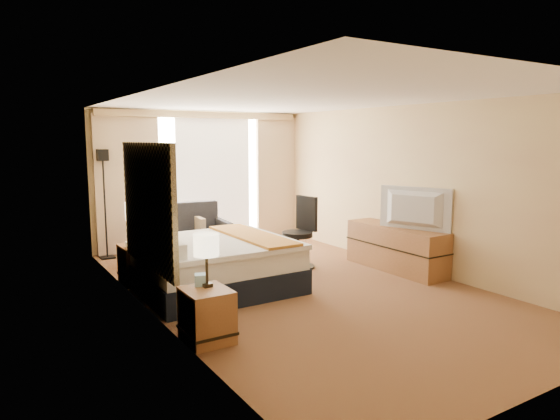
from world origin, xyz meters
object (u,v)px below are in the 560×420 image
floor_lamp (104,182)px  television (412,209)px  nightstand_right (137,264)px  loveseat (184,241)px  media_dresser (396,248)px  nightstand_left (207,315)px  lamp_left (206,246)px  lamp_right (136,212)px  bed (214,264)px  desk_chair (300,236)px

floor_lamp → television: (3.68, -3.58, -0.31)m
nightstand_right → floor_lamp: bearing=91.0°
loveseat → floor_lamp: size_ratio=0.84×
media_dresser → floor_lamp: (-3.73, 3.22, 0.99)m
nightstand_left → television: (3.65, 0.69, 0.75)m
loveseat → television: (2.54, -2.86, 0.71)m
nightstand_left → television: television is taller
nightstand_right → floor_lamp: size_ratio=0.29×
loveseat → lamp_left: lamp_left is taller
floor_lamp → lamp_right: bearing=-88.6°
bed → loveseat: (0.30, 1.93, -0.04)m
lamp_left → media_dresser: bearing=14.9°
media_dresser → lamp_left: bearing=-165.1°
bed → lamp_right: 1.38m
floor_lamp → desk_chair: floor_lamp is taller
floor_lamp → television: size_ratio=1.68×
nightstand_left → desk_chair: size_ratio=0.48×
nightstand_left → media_dresser: size_ratio=0.31×
media_dresser → lamp_left: size_ratio=3.24×
nightstand_left → desk_chair: bearing=38.5°
floor_lamp → lamp_left: (0.08, -4.19, -0.36)m
nightstand_right → television: size_ratio=0.49×
media_dresser → desk_chair: bearing=141.6°
nightstand_right → media_dresser: media_dresser is taller
floor_lamp → nightstand_right: bearing=-89.0°
nightstand_right → floor_lamp: (-0.03, 1.77, 1.06)m
desk_chair → lamp_right: size_ratio=1.84×
desk_chair → television: (1.14, -1.31, 0.51)m
floor_lamp → lamp_right: (0.04, -1.74, -0.30)m
bed → desk_chair: desk_chair is taller
loveseat → nightstand_right: bearing=-131.5°
desk_chair → lamp_right: lamp_right is taller
media_dresser → television: (-0.05, -0.36, 0.67)m
desk_chair → bed: bearing=-176.6°
desk_chair → lamp_right: bearing=158.9°
media_dresser → loveseat: 3.59m
floor_lamp → desk_chair: size_ratio=1.64×
nightstand_right → desk_chair: bearing=-11.4°
floor_lamp → desk_chair: (2.54, -2.27, -0.83)m
floor_lamp → television: bearing=-44.2°
floor_lamp → loveseat: bearing=-32.3°
desk_chair → lamp_right: 2.60m
television → desk_chair: bearing=20.9°
media_dresser → television: size_ratio=1.60×
nightstand_right → desk_chair: desk_chair is taller
lamp_left → desk_chair: bearing=37.9°
nightstand_left → television: bearing=10.7°
floor_lamp → lamp_right: size_ratio=3.03×
nightstand_left → bed: bearing=63.4°
lamp_right → desk_chair: bearing=-11.9°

